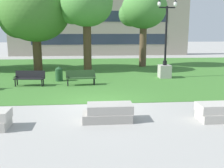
{
  "coord_description": "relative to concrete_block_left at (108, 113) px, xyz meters",
  "views": [
    {
      "loc": [
        -0.29,
        -11.52,
        3.25
      ],
      "look_at": [
        0.6,
        -1.4,
        1.2
      ],
      "focal_mm": 42.0,
      "sensor_mm": 36.0,
      "label": 1
    }
  ],
  "objects": [
    {
      "name": "concrete_block_right",
      "position": [
        4.19,
        -0.3,
        0.0
      ],
      "size": [
        1.85,
        0.9,
        0.64
      ],
      "color": "#B2ADA3",
      "rests_on": "ground"
    },
    {
      "name": "concrete_block_left",
      "position": [
        0.0,
        0.0,
        0.0
      ],
      "size": [
        1.83,
        0.9,
        0.64
      ],
      "color": "#9E9991",
      "rests_on": "ground"
    },
    {
      "name": "tree_near_right",
      "position": [
        -0.84,
        12.06,
        4.89
      ],
      "size": [
        4.26,
        4.06,
        7.01
      ],
      "color": "#4C3823",
      "rests_on": "grass_lawn"
    },
    {
      "name": "ground_plane",
      "position": [
        -0.39,
        2.31,
        -0.31
      ],
      "size": [
        140.0,
        140.0,
        0.0
      ],
      "primitive_type": "plane",
      "color": "#A3A09B"
    },
    {
      "name": "park_bench_near_left",
      "position": [
        -1.19,
        6.64,
        0.23
      ],
      "size": [
        1.84,
        0.68,
        0.9
      ],
      "color": "#284723",
      "rests_on": "grass_lawn"
    },
    {
      "name": "tree_far_left",
      "position": [
        -5.04,
        13.23,
        4.36
      ],
      "size": [
        5.82,
        5.55,
        7.08
      ],
      "color": "#4C3823",
      "rests_on": "grass_lawn"
    },
    {
      "name": "tree_far_right",
      "position": [
        4.28,
        14.94,
        4.78
      ],
      "size": [
        4.26,
        4.06,
        6.89
      ],
      "color": "brown",
      "rests_on": "grass_lawn"
    },
    {
      "name": "lamp_post_left",
      "position": [
        4.62,
        8.66,
        0.78
      ],
      "size": [
        1.32,
        0.8,
        5.3
      ],
      "color": "#ADA89E",
      "rests_on": "grass_lawn"
    },
    {
      "name": "grass_lawn",
      "position": [
        -0.39,
        12.31,
        -0.3
      ],
      "size": [
        40.0,
        20.0,
        0.02
      ],
      "primitive_type": "cube",
      "color": "#3D752D",
      "rests_on": "ground"
    },
    {
      "name": "trash_bin",
      "position": [
        -2.67,
        8.07,
        0.2
      ],
      "size": [
        0.49,
        0.49,
        0.96
      ],
      "color": "#234C28",
      "rests_on": "grass_lawn"
    },
    {
      "name": "park_bench_far_left",
      "position": [
        -4.25,
        6.68,
        0.23
      ],
      "size": [
        1.85,
        0.73,
        0.9
      ],
      "color": "black",
      "rests_on": "grass_lawn"
    },
    {
      "name": "building_facade_distant",
      "position": [
        0.87,
        26.8,
        5.01
      ],
      "size": [
        24.27,
        1.03,
        10.66
      ],
      "color": "gray",
      "rests_on": "ground"
    }
  ]
}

